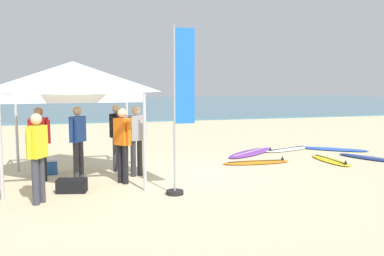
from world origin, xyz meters
TOP-DOWN VIEW (x-y plane):
  - ground_plane at (0.00, 0.00)m, footprint 80.00×80.00m
  - sea at (0.00, 32.04)m, footprint 80.00×36.00m
  - canopy_tent at (-2.69, 0.20)m, footprint 2.90×2.90m
  - surfboard_yellow at (4.39, 0.58)m, footprint 0.55×1.83m
  - surfboard_orange at (2.23, 0.91)m, footprint 1.97×0.62m
  - surfboard_purple at (2.75, 2.48)m, footprint 2.38×2.07m
  - surfboard_blue at (5.69, 2.39)m, footprint 2.15×1.91m
  - surfboard_white at (4.24, 2.79)m, footprint 2.17×1.24m
  - surfboard_navy at (5.76, 0.61)m, footprint 1.27×1.99m
  - person_black at (-1.64, 1.03)m, footprint 0.37×0.48m
  - person_red at (-3.47, 0.31)m, footprint 0.50×0.36m
  - person_blue at (-2.62, 0.39)m, footprint 0.40×0.45m
  - person_grey at (-1.25, 0.26)m, footprint 0.52×0.33m
  - person_yellow at (-3.39, -1.60)m, footprint 0.38×0.48m
  - person_orange at (-1.67, -0.41)m, footprint 0.38×0.48m
  - banner_flag at (-0.66, -1.66)m, footprint 0.60×0.36m
  - gear_bag_near_tent at (-2.79, -0.91)m, footprint 0.66×0.44m
  - cooler_box at (-3.36, 1.09)m, footprint 0.50×0.36m

SIDE VIEW (x-z plane):
  - ground_plane at x=0.00m, z-range 0.00..0.00m
  - surfboard_purple at x=2.75m, z-range -0.06..0.13m
  - surfboard_blue at x=5.69m, z-range -0.06..0.13m
  - surfboard_white at x=4.24m, z-range -0.06..0.13m
  - surfboard_orange at x=2.23m, z-range -0.06..0.13m
  - surfboard_navy at x=5.76m, z-range -0.06..0.13m
  - surfboard_yellow at x=4.39m, z-range -0.06..0.13m
  - sea at x=0.00m, z-range 0.00..0.10m
  - gear_bag_near_tent at x=-2.79m, z-range 0.00..0.28m
  - cooler_box at x=-3.36m, z-range 0.00..0.39m
  - person_black at x=-1.64m, z-range 0.13..1.84m
  - person_red at x=-3.47m, z-range 0.13..1.84m
  - person_blue at x=-2.62m, z-range 0.13..1.84m
  - person_grey at x=-1.25m, z-range 0.13..1.84m
  - person_yellow at x=-3.39m, z-range 0.13..1.84m
  - person_orange at x=-1.67m, z-range 0.13..1.84m
  - banner_flag at x=-0.66m, z-range -0.13..3.27m
  - canopy_tent at x=-2.69m, z-range 1.01..3.76m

